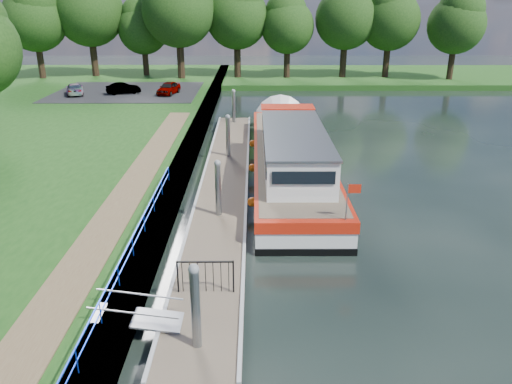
{
  "coord_description": "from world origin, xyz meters",
  "views": [
    {
      "loc": [
        1.58,
        -11.85,
        9.34
      ],
      "look_at": [
        1.66,
        8.7,
        1.4
      ],
      "focal_mm": 35.0,
      "sensor_mm": 36.0,
      "label": 1
    }
  ],
  "objects_px": {
    "barge": "(289,153)",
    "car_a": "(169,88)",
    "pontoon": "(225,184)",
    "car_b": "(123,88)",
    "car_c": "(75,89)"
  },
  "relations": [
    {
      "from": "car_a",
      "to": "car_b",
      "type": "height_order",
      "value": "car_a"
    },
    {
      "from": "car_b",
      "to": "car_c",
      "type": "relative_size",
      "value": 0.87
    },
    {
      "from": "pontoon",
      "to": "car_a",
      "type": "xyz_separation_m",
      "value": [
        -6.63,
        23.37,
        1.24
      ]
    },
    {
      "from": "car_a",
      "to": "car_c",
      "type": "distance_m",
      "value": 8.94
    },
    {
      "from": "car_a",
      "to": "car_c",
      "type": "bearing_deg",
      "value": -165.79
    },
    {
      "from": "pontoon",
      "to": "car_b",
      "type": "height_order",
      "value": "car_b"
    },
    {
      "from": "barge",
      "to": "car_b",
      "type": "relative_size",
      "value": 6.58
    },
    {
      "from": "barge",
      "to": "car_a",
      "type": "height_order",
      "value": "barge"
    },
    {
      "from": "pontoon",
      "to": "car_c",
      "type": "height_order",
      "value": "car_c"
    },
    {
      "from": "car_a",
      "to": "car_b",
      "type": "xyz_separation_m",
      "value": [
        -4.4,
        0.22,
        -0.06
      ]
    },
    {
      "from": "barge",
      "to": "pontoon",
      "type": "bearing_deg",
      "value": -142.31
    },
    {
      "from": "pontoon",
      "to": "car_b",
      "type": "relative_size",
      "value": 9.33
    },
    {
      "from": "barge",
      "to": "car_a",
      "type": "distance_m",
      "value": 22.99
    },
    {
      "from": "car_b",
      "to": "car_a",
      "type": "bearing_deg",
      "value": -114.93
    },
    {
      "from": "pontoon",
      "to": "car_a",
      "type": "bearing_deg",
      "value": 105.84
    }
  ]
}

